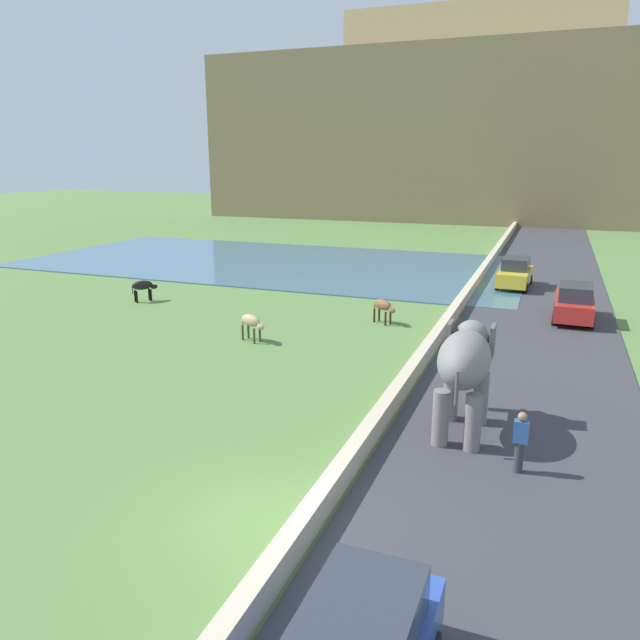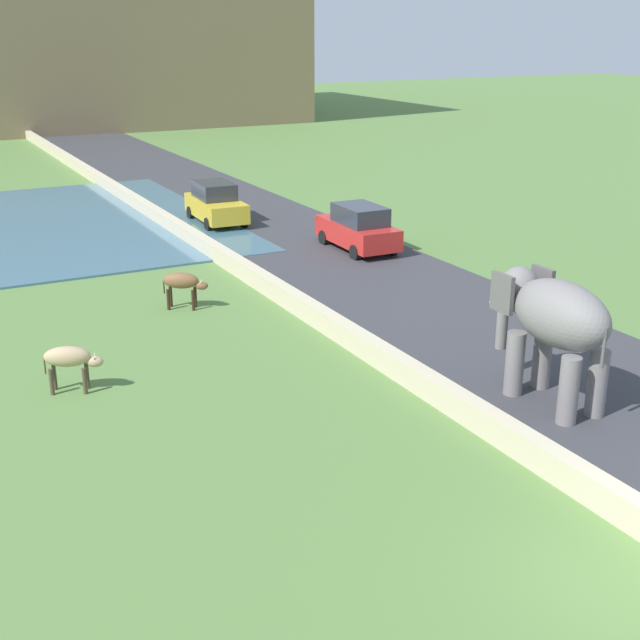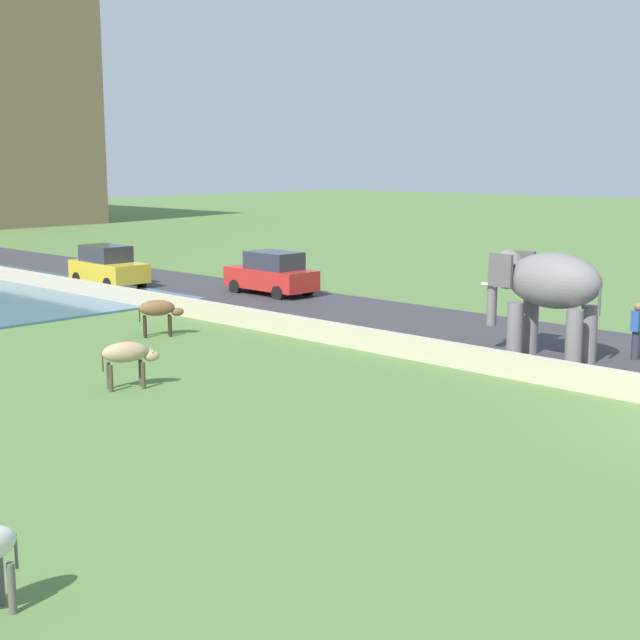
{
  "view_description": "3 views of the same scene",
  "coord_description": "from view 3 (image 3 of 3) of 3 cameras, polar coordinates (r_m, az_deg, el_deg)",
  "views": [
    {
      "loc": [
        5.36,
        -10.16,
        7.48
      ],
      "look_at": [
        -2.34,
        9.74,
        1.76
      ],
      "focal_mm": 33.89,
      "sensor_mm": 36.0,
      "label": 1
    },
    {
      "loc": [
        -9.46,
        -7.49,
        8.27
      ],
      "look_at": [
        -1.02,
        8.64,
        1.9
      ],
      "focal_mm": 47.36,
      "sensor_mm": 36.0,
      "label": 2
    },
    {
      "loc": [
        -17.98,
        -5.97,
        5.4
      ],
      "look_at": [
        -0.73,
        10.37,
        1.12
      ],
      "focal_mm": 49.69,
      "sensor_mm": 36.0,
      "label": 3
    }
  ],
  "objects": [
    {
      "name": "elephant",
      "position": [
        24.7,
        14.34,
        2.06
      ],
      "size": [
        1.43,
        3.47,
        2.99
      ],
      "color": "slate",
      "rests_on": "ground"
    },
    {
      "name": "barrier_wall",
      "position": [
        31.12,
        -7.79,
        0.69
      ],
      "size": [
        0.4,
        110.0,
        0.61
      ],
      "primitive_type": "cube",
      "color": "beige",
      "rests_on": "ground"
    },
    {
      "name": "cow_brown",
      "position": [
        27.98,
        -10.35,
        0.65
      ],
      "size": [
        1.35,
        1.02,
        1.15
      ],
      "color": "brown",
      "rests_on": "ground"
    },
    {
      "name": "person_beside_elephant",
      "position": [
        25.53,
        19.72,
        -0.62
      ],
      "size": [
        0.36,
        0.22,
        1.63
      ],
      "color": "#33333D",
      "rests_on": "ground"
    },
    {
      "name": "car_red",
      "position": [
        36.01,
        -3.13,
        3.0
      ],
      "size": [
        1.87,
        4.04,
        1.8
      ],
      "color": "red",
      "rests_on": "ground"
    },
    {
      "name": "road_surface",
      "position": [
        35.1,
        -5.0,
        1.36
      ],
      "size": [
        7.0,
        120.0,
        0.06
      ],
      "primitive_type": "cube",
      "color": "#38383D",
      "rests_on": "ground"
    },
    {
      "name": "car_yellow",
      "position": [
        39.57,
        -13.5,
        3.38
      ],
      "size": [
        1.95,
        4.08,
        1.8
      ],
      "color": "gold",
      "rests_on": "ground"
    },
    {
      "name": "cow_tan",
      "position": [
        21.67,
        -12.3,
        -2.19
      ],
      "size": [
        1.4,
        0.87,
        1.15
      ],
      "color": "tan",
      "rests_on": "ground"
    }
  ]
}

